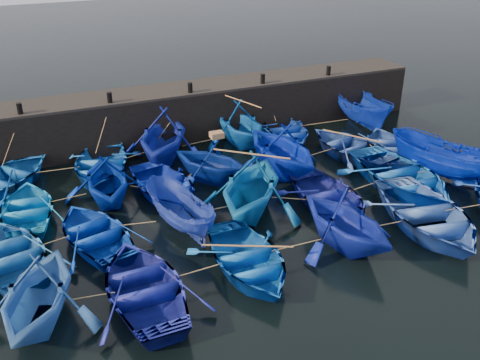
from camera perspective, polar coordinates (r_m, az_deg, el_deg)
name	(u,v)px	position (r m, az deg, el deg)	size (l,w,h in m)	color
ground	(273,232)	(20.20, 3.55, -5.58)	(120.00, 120.00, 0.00)	black
quay_wall	(186,113)	(28.47, -5.77, 7.16)	(26.00, 2.50, 2.50)	black
quay_top	(185,89)	(28.06, -5.90, 9.68)	(26.00, 2.50, 0.12)	black
bollard_0	(20,109)	(26.01, -22.45, 7.06)	(0.24, 0.24, 0.50)	black
bollard_1	(110,97)	(26.28, -13.75, 8.55)	(0.24, 0.24, 0.50)	black
bollard_2	(190,88)	(27.14, -5.34, 9.79)	(0.24, 0.24, 0.50)	black
bollard_3	(263,79)	(28.54, 2.44, 10.75)	(0.24, 0.24, 0.50)	black
bollard_4	(328,71)	(30.41, 9.42, 11.44)	(0.24, 0.24, 0.50)	black
boat_0	(3,178)	(25.06, -23.98, 0.17)	(3.63, 5.07, 1.05)	navy
boat_1	(100,164)	(25.01, -14.70, 1.64)	(3.55, 4.97, 1.03)	#0E4DB9
boat_2	(163,135)	(25.63, -8.22, 4.81)	(4.22, 4.90, 2.58)	navy
boat_3	(240,123)	(27.16, 0.02, 6.10)	(3.80, 4.41, 2.32)	blue
boat_4	(286,130)	(28.28, 4.93, 5.34)	(3.15, 4.40, 0.91)	#1036A4
boat_5	(363,110)	(30.35, 12.96, 7.33)	(1.91, 5.06, 1.96)	#062191
boat_6	(27,208)	(22.36, -21.73, -2.84)	(3.11, 4.35, 0.90)	blue
boat_7	(107,178)	(22.34, -14.01, 0.22)	(3.58, 4.15, 2.19)	#00218E
boat_8	(164,185)	(22.63, -8.09, -0.58)	(3.30, 4.62, 0.96)	#081EAD
boat_9	(211,160)	(23.40, -3.13, 2.11)	(3.35, 3.89, 2.05)	navy
boat_10	(282,147)	(24.06, 4.46, 3.48)	(4.20, 4.88, 2.57)	#031DBC
boat_11	(351,146)	(26.66, 11.72, 3.58)	(3.49, 4.88, 1.01)	navy
boat_12	(389,147)	(27.12, 15.63, 3.46)	(3.25, 4.54, 0.94)	#25488E
boat_13	(10,254)	(19.72, -23.34, -7.22)	(3.43, 4.80, 0.99)	#175398
boat_14	(96,233)	(19.97, -15.16, -5.46)	(3.16, 4.42, 0.92)	#032C99
boat_15	(179,211)	(20.08, -6.51, -3.35)	(1.50, 3.99, 1.54)	navy
boat_16	(251,185)	(20.71, 1.18, -0.52)	(4.22, 4.89, 2.58)	#0A5CA6
boat_17	(329,197)	(21.81, 9.52, -1.79)	(3.37, 4.71, 0.98)	navy
boat_18	(401,175)	(24.03, 16.80, 0.49)	(4.08, 5.70, 1.18)	blue
boat_19	(443,160)	(25.25, 20.85, 2.05)	(1.85, 4.92, 1.90)	#001991
boat_20	(37,292)	(16.59, -20.87, -11.09)	(3.65, 4.24, 2.23)	blue
boat_21	(145,286)	(16.98, -10.15, -11.07)	(3.51, 4.91, 1.02)	navy
boat_22	(247,259)	(17.91, 0.79, -8.40)	(3.34, 4.67, 0.97)	#0A4DBC
boat_23	(345,220)	(19.12, 11.18, -4.18)	(3.68, 4.27, 2.25)	navy
boat_24	(427,214)	(21.32, 19.35, -3.47)	(4.08, 5.70, 1.18)	blue
wooden_crate	(217,135)	(23.03, -2.50, 4.83)	(0.56, 0.43, 0.25)	olive
mooring_ropes	(230,158)	(23.95, -1.12, 2.38)	(18.54, 11.71, 2.10)	tan
loose_oars	(276,151)	(22.55, 3.87, 3.12)	(10.66, 12.10, 1.67)	#99724C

